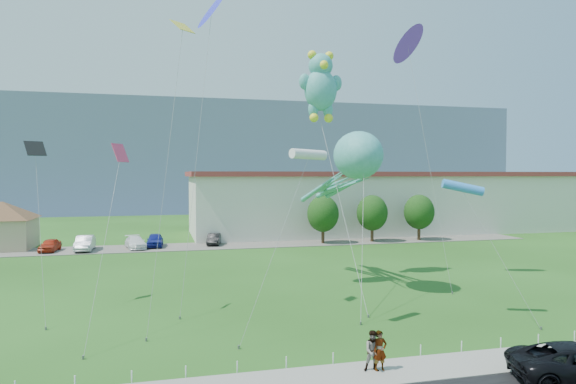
% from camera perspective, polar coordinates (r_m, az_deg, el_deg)
% --- Properties ---
extents(ground, '(160.00, 160.00, 0.00)m').
position_cam_1_polar(ground, '(23.96, 6.34, -17.23)').
color(ground, '#1F4A14').
rests_on(ground, ground).
extents(sidewalk, '(80.00, 2.50, 0.10)m').
position_cam_1_polar(sidewalk, '(21.55, 9.04, -19.36)').
color(sidewalk, gray).
rests_on(sidewalk, ground).
extents(parking_strip, '(70.00, 6.00, 0.06)m').
position_cam_1_polar(parking_strip, '(57.29, -6.03, -5.89)').
color(parking_strip, '#59544C').
rests_on(parking_strip, ground).
extents(hill_ridge, '(160.00, 50.00, 25.00)m').
position_cam_1_polar(hill_ridge, '(141.49, -10.88, 3.83)').
color(hill_ridge, slate).
rests_on(hill_ridge, ground).
extents(pavilion, '(9.20, 9.20, 5.00)m').
position_cam_1_polar(pavilion, '(61.53, -29.21, -2.79)').
color(pavilion, tan).
rests_on(pavilion, ground).
extents(warehouse, '(61.00, 15.00, 8.20)m').
position_cam_1_polar(warehouse, '(73.59, 13.40, -0.99)').
color(warehouse, beige).
rests_on(warehouse, ground).
extents(rope_fence, '(26.05, 0.05, 0.50)m').
position_cam_1_polar(rope_fence, '(22.73, 7.54, -17.65)').
color(rope_fence, white).
rests_on(rope_fence, ground).
extents(tree_near, '(3.60, 3.60, 5.47)m').
position_cam_1_polar(tree_near, '(58.20, 3.91, -2.44)').
color(tree_near, '#3F2B19').
rests_on(tree_near, ground).
extents(tree_mid, '(3.60, 3.60, 5.47)m').
position_cam_1_polar(tree_mid, '(60.32, 9.34, -2.31)').
color(tree_mid, '#3F2B19').
rests_on(tree_mid, ground).
extents(tree_far, '(3.60, 3.60, 5.47)m').
position_cam_1_polar(tree_far, '(62.94, 14.36, -2.16)').
color(tree_far, '#3F2B19').
rests_on(tree_far, ground).
extents(pedestrian_left, '(0.60, 0.42, 1.59)m').
position_cam_1_polar(pedestrian_left, '(21.57, 10.19, -16.95)').
color(pedestrian_left, gray).
rests_on(pedestrian_left, sidewalk).
extents(pedestrian_right, '(0.90, 0.77, 1.61)m').
position_cam_1_polar(pedestrian_right, '(21.46, 9.50, -17.02)').
color(pedestrian_right, gray).
rests_on(pedestrian_right, sidewalk).
extents(parked_car_red, '(1.89, 3.87, 1.27)m').
position_cam_1_polar(parked_car_red, '(57.48, -24.94, -5.38)').
color(parked_car_red, '#B42D16').
rests_on(parked_car_red, parking_strip).
extents(parked_car_silver, '(1.63, 4.62, 1.52)m').
position_cam_1_polar(parked_car_silver, '(56.73, -21.64, -5.30)').
color(parked_car_silver, '#B4B5BB').
rests_on(parked_car_silver, parking_strip).
extents(parked_car_white, '(2.62, 4.61, 1.26)m').
position_cam_1_polar(parked_car_white, '(56.61, -16.59, -5.39)').
color(parked_car_white, white).
rests_on(parked_car_white, parking_strip).
extents(parked_car_blue, '(1.83, 4.23, 1.42)m').
position_cam_1_polar(parked_car_blue, '(57.39, -14.57, -5.19)').
color(parked_car_blue, navy).
rests_on(parked_car_blue, parking_strip).
extents(parked_car_black, '(2.04, 3.92, 1.23)m').
position_cam_1_polar(parked_car_black, '(57.76, -8.22, -5.19)').
color(parked_car_black, black).
rests_on(parked_car_black, parking_strip).
extents(octopus_kite, '(4.12, 14.39, 10.70)m').
position_cam_1_polar(octopus_kite, '(35.31, 6.93, 2.70)').
color(octopus_kite, teal).
rests_on(octopus_kite, ground).
extents(teddy_bear_kite, '(3.35, 12.11, 17.13)m').
position_cam_1_polar(teddy_bear_kite, '(39.40, 3.65, 11.81)').
color(teddy_bear_kite, teal).
rests_on(teddy_bear_kite, ground).
extents(small_kite_white, '(4.25, 3.51, 9.33)m').
position_cam_1_polar(small_kite_white, '(26.11, 2.23, 4.05)').
color(small_kite_white, white).
rests_on(small_kite_white, ground).
extents(small_kite_yellow, '(2.67, 5.04, 16.47)m').
position_cam_1_polar(small_kite_yellow, '(29.23, -12.09, 13.82)').
color(small_kite_yellow, gold).
rests_on(small_kite_yellow, ground).
extents(small_kite_cyan, '(2.96, 4.14, 7.60)m').
position_cam_1_polar(small_kite_cyan, '(29.50, 18.90, 0.38)').
color(small_kite_cyan, '#3081DB').
rests_on(small_kite_cyan, ground).
extents(small_kite_blue, '(3.34, 6.59, 19.34)m').
position_cam_1_polar(small_kite_blue, '(35.60, -8.56, 18.78)').
color(small_kite_blue, '#242AD1').
rests_on(small_kite_blue, ground).
extents(small_kite_purple, '(1.80, 5.61, 18.14)m').
position_cam_1_polar(small_kite_purple, '(39.96, 13.29, 15.18)').
color(small_kite_purple, purple).
rests_on(small_kite_purple, ground).
extents(small_kite_black, '(2.21, 6.10, 9.85)m').
position_cam_1_polar(small_kite_black, '(33.46, -26.19, 2.71)').
color(small_kite_black, black).
rests_on(small_kite_black, ground).
extents(small_kite_pink, '(1.83, 7.41, 9.50)m').
position_cam_1_polar(small_kite_pink, '(29.11, -18.46, 2.28)').
color(small_kite_pink, '#F7375F').
rests_on(small_kite_pink, ground).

